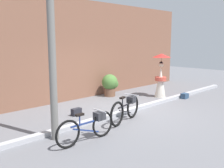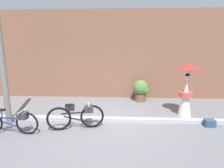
{
  "view_description": "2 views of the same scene",
  "coord_description": "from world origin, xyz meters",
  "px_view_note": "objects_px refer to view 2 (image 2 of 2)",
  "views": [
    {
      "loc": [
        -6.53,
        -5.74,
        2.45
      ],
      "look_at": [
        -0.16,
        0.65,
        0.93
      ],
      "focal_mm": 41.66,
      "sensor_mm": 36.0,
      "label": 1
    },
    {
      "loc": [
        0.5,
        -5.93,
        2.58
      ],
      "look_at": [
        0.19,
        0.38,
        1.21
      ],
      "focal_mm": 30.03,
      "sensor_mm": 36.0,
      "label": 2
    }
  ],
  "objects_px": {
    "utility_pole": "(1,49)",
    "bicycle_far_side": "(11,121)",
    "person_with_parasol": "(187,90)",
    "bicycle_near_officer": "(77,116)",
    "backpack_spare": "(70,107)",
    "potted_plant_by_door": "(141,90)",
    "backpack_on_pavement": "(210,123)"
  },
  "relations": [
    {
      "from": "potted_plant_by_door",
      "to": "utility_pole",
      "type": "relative_size",
      "value": 0.2
    },
    {
      "from": "bicycle_near_officer",
      "to": "person_with_parasol",
      "type": "xyz_separation_m",
      "value": [
        3.65,
        1.28,
        0.53
      ]
    },
    {
      "from": "person_with_parasol",
      "to": "backpack_spare",
      "type": "relative_size",
      "value": 5.62
    },
    {
      "from": "utility_pole",
      "to": "backpack_on_pavement",
      "type": "bearing_deg",
      "value": 0.75
    },
    {
      "from": "bicycle_near_officer",
      "to": "backpack_spare",
      "type": "height_order",
      "value": "bicycle_near_officer"
    },
    {
      "from": "bicycle_near_officer",
      "to": "utility_pole",
      "type": "distance_m",
      "value": 3.09
    },
    {
      "from": "utility_pole",
      "to": "bicycle_far_side",
      "type": "bearing_deg",
      "value": -53.48
    },
    {
      "from": "bicycle_far_side",
      "to": "backpack_spare",
      "type": "xyz_separation_m",
      "value": [
        1.14,
        2.0,
        -0.26
      ]
    },
    {
      "from": "bicycle_far_side",
      "to": "backpack_spare",
      "type": "relative_size",
      "value": 5.17
    },
    {
      "from": "person_with_parasol",
      "to": "backpack_on_pavement",
      "type": "height_order",
      "value": "person_with_parasol"
    },
    {
      "from": "bicycle_far_side",
      "to": "utility_pole",
      "type": "bearing_deg",
      "value": 126.52
    },
    {
      "from": "backpack_on_pavement",
      "to": "backpack_spare",
      "type": "height_order",
      "value": "backpack_spare"
    },
    {
      "from": "bicycle_far_side",
      "to": "person_with_parasol",
      "type": "distance_m",
      "value": 5.76
    },
    {
      "from": "bicycle_far_side",
      "to": "person_with_parasol",
      "type": "bearing_deg",
      "value": 17.22
    },
    {
      "from": "bicycle_near_officer",
      "to": "person_with_parasol",
      "type": "relative_size",
      "value": 0.9
    },
    {
      "from": "potted_plant_by_door",
      "to": "backpack_spare",
      "type": "xyz_separation_m",
      "value": [
        -2.91,
        -1.37,
        -0.41
      ]
    },
    {
      "from": "backpack_on_pavement",
      "to": "backpack_spare",
      "type": "bearing_deg",
      "value": 165.79
    },
    {
      "from": "backpack_on_pavement",
      "to": "backpack_spare",
      "type": "distance_m",
      "value": 4.97
    },
    {
      "from": "person_with_parasol",
      "to": "potted_plant_by_door",
      "type": "distance_m",
      "value": 2.24
    },
    {
      "from": "bicycle_near_officer",
      "to": "person_with_parasol",
      "type": "bearing_deg",
      "value": 19.3
    },
    {
      "from": "bicycle_far_side",
      "to": "potted_plant_by_door",
      "type": "relative_size",
      "value": 1.78
    },
    {
      "from": "backpack_spare",
      "to": "utility_pole",
      "type": "height_order",
      "value": "utility_pole"
    },
    {
      "from": "bicycle_near_officer",
      "to": "bicycle_far_side",
      "type": "distance_m",
      "value": 1.87
    },
    {
      "from": "potted_plant_by_door",
      "to": "backpack_on_pavement",
      "type": "xyz_separation_m",
      "value": [
        1.91,
        -2.59,
        -0.42
      ]
    },
    {
      "from": "bicycle_far_side",
      "to": "utility_pole",
      "type": "relative_size",
      "value": 0.36
    },
    {
      "from": "potted_plant_by_door",
      "to": "utility_pole",
      "type": "xyz_separation_m",
      "value": [
        -4.57,
        -2.68,
        1.86
      ]
    },
    {
      "from": "bicycle_far_side",
      "to": "bicycle_near_officer",
      "type": "bearing_deg",
      "value": 12.91
    },
    {
      "from": "bicycle_far_side",
      "to": "backpack_spare",
      "type": "distance_m",
      "value": 2.32
    },
    {
      "from": "utility_pole",
      "to": "bicycle_near_officer",
      "type": "bearing_deg",
      "value": -6.73
    },
    {
      "from": "bicycle_far_side",
      "to": "backpack_on_pavement",
      "type": "relative_size",
      "value": 5.52
    },
    {
      "from": "backpack_spare",
      "to": "backpack_on_pavement",
      "type": "bearing_deg",
      "value": -14.21
    },
    {
      "from": "backpack_on_pavement",
      "to": "utility_pole",
      "type": "distance_m",
      "value": 6.87
    }
  ]
}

